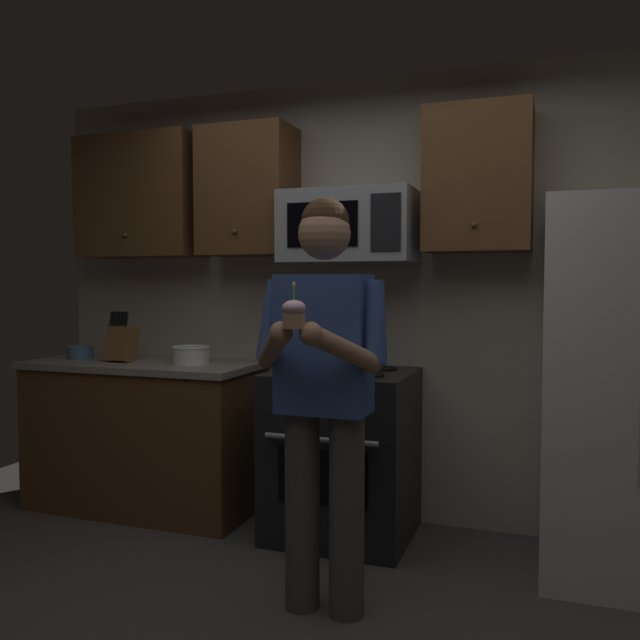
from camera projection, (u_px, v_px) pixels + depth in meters
wall_back at (387, 301)px, 3.93m from camera, size 4.40×0.10×2.60m
oven_range at (342, 453)px, 3.66m from camera, size 0.76×0.70×0.93m
microwave at (349, 227)px, 3.70m from camera, size 0.74×0.41×0.40m
cabinet_row_upper at (259, 191)px, 3.93m from camera, size 2.78×0.36×0.76m
counter_left at (145, 434)px, 4.12m from camera, size 1.44×0.66×0.92m
knife_block at (121, 343)px, 4.08m from camera, size 0.16×0.15×0.32m
bowl_large_white at (191, 354)px, 3.97m from camera, size 0.23×0.23×0.11m
bowl_small_colored at (81, 352)px, 4.25m from camera, size 0.17×0.17×0.08m
person at (323, 381)px, 2.77m from camera, size 0.60×0.48×1.76m
cupcake at (294, 314)px, 2.44m from camera, size 0.09×0.09×0.17m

